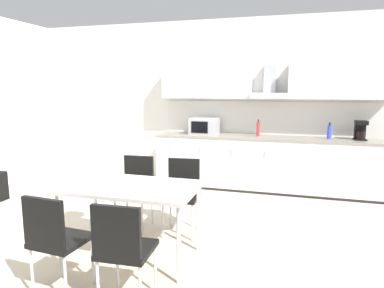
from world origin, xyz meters
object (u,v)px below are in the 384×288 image
Objects in this scene: chair_near_right at (122,244)px; chair_far_right at (182,188)px; microwave at (204,126)px; bottle_red at (258,129)px; coffee_maker at (360,130)px; bottle_blue at (329,132)px; dining_table at (130,190)px; chair_near_left at (54,235)px; pendant_lamp at (127,88)px; chair_far_left at (136,184)px.

chair_near_right is 1.00× the size of chair_far_right.
bottle_red is (0.93, 0.00, -0.02)m from microwave.
chair_near_right is 1.54m from chair_far_right.
coffee_maker is 1.06× the size of bottle_red.
dining_table is (-2.10, -2.81, -0.32)m from bottle_blue.
bottle_red is 0.33× the size of chair_near_right.
chair_near_left and chair_far_right have the same top height.
pendant_lamp reaches higher than bottle_red.
chair_far_left is 1.00× the size of chair_near_right.
chair_near_left is 2.72× the size of pendant_lamp.
bottle_blue is at bearing -179.98° from coffee_maker.
chair_near_left is (-1.29, -3.55, -0.50)m from bottle_red.
chair_near_right is at bearing -0.02° from chair_near_left.
chair_far_left is 1.54m from chair_near_left.
chair_far_left is at bearing -139.61° from bottle_blue.
coffee_maker is 0.34× the size of chair_far_right.
chair_near_left is at bearing -95.82° from microwave.
bottle_red reaches higher than chair_far_left.
pendant_lamp is (-2.54, -2.81, 0.64)m from coffee_maker.
pendant_lamp reaches higher than coffee_maker.
coffee_maker is 3.81m from dining_table.
chair_far_right is at bearing 69.16° from dining_table.
chair_near_right is (0.30, -0.77, -0.17)m from dining_table.
chair_far_left and chair_near_right have the same top height.
pendant_lamp reaches higher than chair_far_left.
microwave reaches higher than dining_table.
chair_near_right is 0.61m from chair_near_left.
chair_near_left is at bearing -111.29° from chair_far_right.
pendant_lamp is (-2.10, -2.81, 0.68)m from bottle_blue.
chair_near_left is at bearing -109.94° from bottle_red.
bottle_red is at bearing -179.03° from coffee_maker.
bottle_blue is (-0.45, -0.00, -0.04)m from coffee_maker.
microwave is at bearing 88.85° from dining_table.
dining_table is at bearing -132.15° from coffee_maker.
coffee_maker is 4.61m from chair_near_left.
bottle_blue reaches higher than chair_near_right.
bottle_blue is at bearing 1.34° from bottle_red.
bottle_red is at bearing 70.06° from chair_near_left.
coffee_maker is 0.45m from bottle_blue.
chair_far_left is (-0.36, -2.02, -0.52)m from microwave.
bottle_red is at bearing -178.66° from bottle_blue.
bottle_blue is 2.77m from chair_far_right.
coffee_maker is 0.34× the size of chair_near_right.
bottle_red is 0.21× the size of dining_table.
bottle_blue is 0.91× the size of bottle_red.
bottle_red reaches higher than chair_near_left.
dining_table is 0.84m from chair_near_right.
chair_far_right is (0.24, -2.02, -0.52)m from microwave.
pendant_lamp is at bearing -110.84° from chair_far_right.
bottle_blue is 0.81× the size of pendant_lamp.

